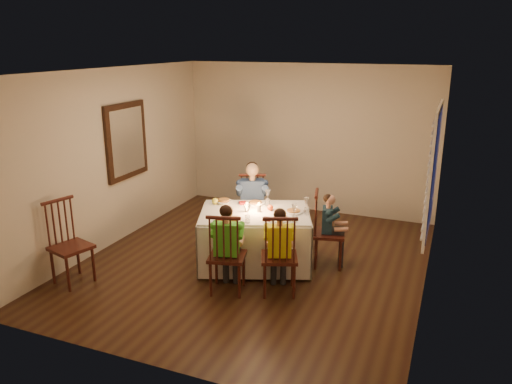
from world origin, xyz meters
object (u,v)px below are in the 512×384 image
at_px(chair_near_right, 279,292).
at_px(chair_near_left, 228,291).
at_px(chair_end, 327,265).
at_px(child_yellow, 279,292).
at_px(serving_bowl, 224,202).
at_px(child_green, 228,291).
at_px(dining_table, 255,227).
at_px(child_teal, 327,265).
at_px(adult, 252,242).
at_px(chair_extra, 75,282).
at_px(chair_adult, 252,242).

bearing_deg(chair_near_right, chair_near_left, -1.98).
height_order(chair_end, child_yellow, child_yellow).
bearing_deg(chair_near_right, serving_bowl, -56.50).
distance_m(chair_near_right, child_green, 0.63).
relative_size(dining_table, chair_near_left, 1.68).
bearing_deg(child_teal, chair_near_left, 128.02).
xyz_separation_m(dining_table, adult, (-0.32, 0.69, -0.55)).
height_order(chair_near_left, chair_extra, chair_extra).
relative_size(adult, child_yellow, 1.15).
bearing_deg(adult, chair_near_right, -77.86).
height_order(dining_table, child_teal, dining_table).
bearing_deg(chair_near_left, chair_end, -142.89).
xyz_separation_m(adult, child_yellow, (0.90, -1.33, 0.00)).
distance_m(chair_extra, child_teal, 3.34).
xyz_separation_m(child_green, serving_bowl, (-0.51, 0.99, 0.79)).
height_order(chair_near_left, child_green, child_green).
relative_size(chair_near_right, child_yellow, 0.95).
relative_size(chair_near_left, serving_bowl, 5.23).
relative_size(chair_extra, serving_bowl, 5.44).
relative_size(chair_end, child_teal, 1.03).
distance_m(chair_adult, child_green, 1.57).
xyz_separation_m(chair_near_right, adult, (-0.90, 1.33, 0.00)).
bearing_deg(dining_table, chair_near_left, -112.41).
bearing_deg(child_teal, child_green, 128.02).
relative_size(child_green, child_teal, 1.11).
bearing_deg(child_green, chair_near_left, 180.00).
relative_size(chair_adult, chair_end, 1.00).
bearing_deg(chair_extra, chair_near_left, -58.41).
relative_size(child_green, serving_bowl, 5.64).
height_order(dining_table, adult, dining_table).
distance_m(chair_near_right, serving_bowl, 1.56).
height_order(chair_extra, child_green, child_green).
relative_size(chair_extra, child_yellow, 0.99).
relative_size(dining_table, child_green, 1.56).
height_order(chair_extra, adult, adult).
height_order(chair_near_left, child_teal, chair_near_left).
distance_m(chair_near_right, chair_extra, 2.61).
bearing_deg(dining_table, chair_adult, 94.09).
bearing_deg(chair_near_right, adult, -77.15).
bearing_deg(child_yellow, child_teal, -131.38).
relative_size(child_yellow, child_teal, 1.08).
xyz_separation_m(dining_table, chair_near_right, (0.57, -0.63, -0.55)).
bearing_deg(chair_near_left, chair_extra, 1.14).
bearing_deg(child_teal, chair_adult, 61.61).
bearing_deg(chair_near_left, child_yellow, -174.99).
xyz_separation_m(dining_table, child_yellow, (0.57, -0.63, -0.55)).
relative_size(chair_near_right, child_green, 0.93).
bearing_deg(child_yellow, chair_near_right, 180.00).
relative_size(dining_table, adult, 1.39).
height_order(chair_near_right, chair_end, same).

